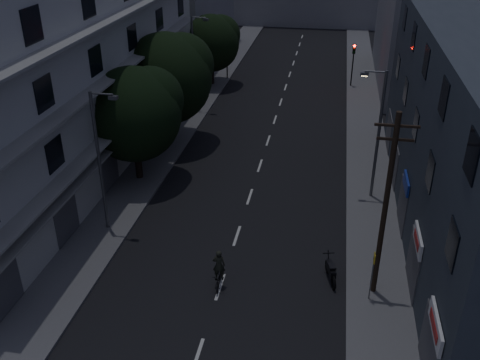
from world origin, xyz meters
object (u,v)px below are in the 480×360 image
(bus_stop_sign, at_px, (373,268))
(motorcycle, at_px, (331,271))
(cyclist, at_px, (219,274))
(utility_pole, at_px, (386,205))

(bus_stop_sign, bearing_deg, motorcycle, 144.58)
(bus_stop_sign, xyz_separation_m, cyclist, (-7.09, -0.14, -1.19))
(motorcycle, bearing_deg, utility_pole, -32.12)
(motorcycle, bearing_deg, bus_stop_sign, -49.84)
(utility_pole, xyz_separation_m, bus_stop_sign, (-0.23, -0.64, -2.98))
(utility_pole, xyz_separation_m, motorcycle, (-2.04, 0.65, -4.36))
(bus_stop_sign, xyz_separation_m, motorcycle, (-1.81, 1.29, -1.38))
(motorcycle, distance_m, cyclist, 5.47)
(bus_stop_sign, height_order, motorcycle, bus_stop_sign)
(bus_stop_sign, bearing_deg, cyclist, -178.87)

